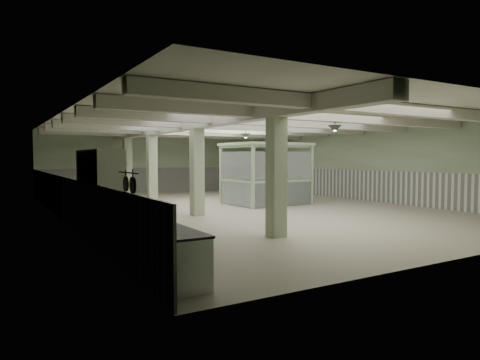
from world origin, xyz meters
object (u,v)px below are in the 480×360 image
guard_booth (266,163)px  filing_cabinet (296,188)px  walkin_cooler (100,192)px  prep_counter (140,241)px

guard_booth → filing_cabinet: guard_booth is taller
walkin_cooler → guard_booth: size_ratio=0.76×
guard_booth → walkin_cooler: bearing=-151.3°
prep_counter → walkin_cooler: size_ratio=1.83×
guard_booth → filing_cabinet: 2.47m
walkin_cooler → guard_booth: 9.84m
prep_counter → walkin_cooler: (-0.08, 3.00, 0.77)m
guard_booth → prep_counter: bearing=-138.1°
walkin_cooler → filing_cabinet: bearing=27.1°
walkin_cooler → guard_booth: bearing=30.2°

